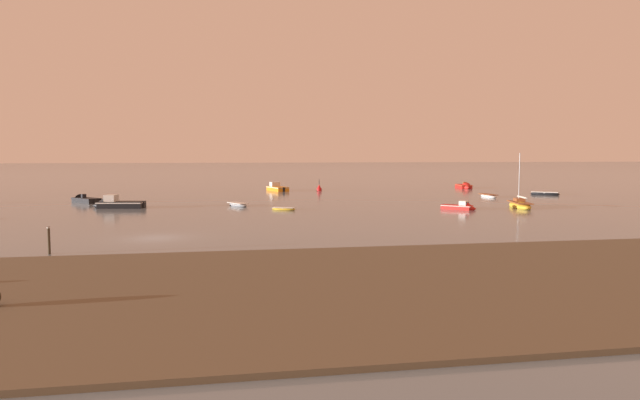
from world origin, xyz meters
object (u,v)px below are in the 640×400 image
object	(u,v)px
sailboat_moored_0	(520,205)
rowboat_moored_1	(545,194)
motorboat_moored_0	(462,208)
motorboat_moored_2	(114,205)
motorboat_moored_3	(275,189)
motorboat_moored_4	(83,201)
rowboat_moored_0	(238,205)
mooring_post_near	(49,241)
channel_buoy	(319,189)
rowboat_moored_3	(488,196)
motorboat_moored_5	(465,187)
rowboat_moored_2	(284,209)

from	to	relation	value
sailboat_moored_0	rowboat_moored_1	world-z (taller)	sailboat_moored_0
motorboat_moored_0	motorboat_moored_2	size ratio (longest dim) A/B	0.60
sailboat_moored_0	motorboat_moored_2	size ratio (longest dim) A/B	1.07
sailboat_moored_0	motorboat_moored_3	xyz separation A→B (m)	(-26.95, 38.47, 0.04)
motorboat_moored_0	motorboat_moored_4	xyz separation A→B (m)	(-47.60, 18.90, 0.01)
motorboat_moored_0	rowboat_moored_0	size ratio (longest dim) A/B	1.00
motorboat_moored_2	mooring_post_near	world-z (taller)	mooring_post_near
motorboat_moored_2	motorboat_moored_4	xyz separation A→B (m)	(-5.63, 9.16, -0.12)
rowboat_moored_1	channel_buoy	world-z (taller)	channel_buoy
rowboat_moored_3	motorboat_moored_5	bearing A→B (deg)	164.21
rowboat_moored_0	channel_buoy	world-z (taller)	channel_buoy
sailboat_moored_0	motorboat_moored_3	world-z (taller)	sailboat_moored_0
motorboat_moored_3	channel_buoy	world-z (taller)	channel_buoy
rowboat_moored_2	motorboat_moored_5	xyz separation A→B (m)	(39.89, 36.51, 0.15)
sailboat_moored_0	rowboat_moored_0	xyz separation A→B (m)	(-34.79, 8.38, -0.14)
rowboat_moored_0	motorboat_moored_4	bearing A→B (deg)	-141.58
rowboat_moored_0	rowboat_moored_3	size ratio (longest dim) A/B	0.96
motorboat_moored_3	channel_buoy	size ratio (longest dim) A/B	2.83
motorboat_moored_4	channel_buoy	distance (m)	40.64
channel_buoy	rowboat_moored_1	bearing A→B (deg)	-24.43
rowboat_moored_1	channel_buoy	bearing A→B (deg)	-164.66
channel_buoy	rowboat_moored_2	bearing A→B (deg)	-107.10
motorboat_moored_0	channel_buoy	distance (m)	38.36
rowboat_moored_3	rowboat_moored_2	bearing A→B (deg)	-66.93
motorboat_moored_0	motorboat_moored_3	world-z (taller)	motorboat_moored_3
sailboat_moored_0	rowboat_moored_3	bearing A→B (deg)	-0.82
motorboat_moored_5	channel_buoy	distance (m)	29.77
channel_buoy	mooring_post_near	world-z (taller)	channel_buoy
sailboat_moored_0	motorboat_moored_2	distance (m)	50.92
sailboat_moored_0	motorboat_moored_4	xyz separation A→B (m)	(-55.80, 17.84, -0.06)
sailboat_moored_0	mooring_post_near	size ratio (longest dim) A/B	3.49
rowboat_moored_1	motorboat_moored_5	distance (m)	19.75
motorboat_moored_2	rowboat_moored_2	world-z (taller)	motorboat_moored_2
sailboat_moored_0	motorboat_moored_5	world-z (taller)	sailboat_moored_0
motorboat_moored_2	rowboat_moored_2	xyz separation A→B (m)	(20.62, -6.42, -0.25)
motorboat_moored_0	motorboat_moored_3	size ratio (longest dim) A/B	0.62
motorboat_moored_4	motorboat_moored_5	world-z (taller)	motorboat_moored_5
rowboat_moored_0	rowboat_moored_2	bearing A→B (deg)	13.22
motorboat_moored_3	rowboat_moored_2	bearing A→B (deg)	157.02
motorboat_moored_2	channel_buoy	xyz separation A→B (m)	(30.90, 26.98, 0.09)
motorboat_moored_0	channel_buoy	xyz separation A→B (m)	(-11.07, 36.72, 0.22)
motorboat_moored_4	motorboat_moored_0	bearing A→B (deg)	-153.35
rowboat_moored_0	motorboat_moored_4	world-z (taller)	motorboat_moored_4
rowboat_moored_2	motorboat_moored_4	size ratio (longest dim) A/B	0.58
rowboat_moored_2	mooring_post_near	world-z (taller)	mooring_post_near
motorboat_moored_2	motorboat_moored_4	size ratio (longest dim) A/B	1.29
motorboat_moored_3	motorboat_moored_4	size ratio (longest dim) A/B	1.25
rowboat_moored_1	rowboat_moored_2	world-z (taller)	rowboat_moored_1
motorboat_moored_2	rowboat_moored_2	bearing A→B (deg)	173.14
rowboat_moored_0	rowboat_moored_2	xyz separation A→B (m)	(5.25, -6.13, -0.04)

